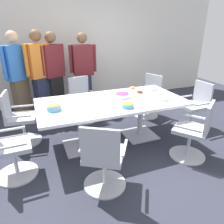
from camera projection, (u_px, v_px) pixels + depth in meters
ground_plane at (112, 141)px, 3.71m from camera, size 10.00×10.00×0.01m
back_wall at (77, 47)px, 5.24m from camera, size 8.00×0.10×2.80m
conference_table at (112, 108)px, 3.47m from camera, size 2.40×1.20×0.75m
office_chair_0 at (19, 121)px, 3.52m from camera, size 0.60×0.60×0.91m
office_chair_1 at (8, 150)px, 2.69m from camera, size 0.56×0.56×0.91m
office_chair_2 at (103, 161)px, 2.48m from camera, size 0.74×0.74×0.91m
office_chair_3 at (194, 134)px, 3.10m from camera, size 0.75×0.75×0.91m
office_chair_4 at (194, 108)px, 4.06m from camera, size 0.55×0.55×0.91m
office_chair_5 at (148, 98)px, 4.63m from camera, size 0.70×0.70×0.91m
office_chair_6 at (82, 102)px, 4.41m from camera, size 0.62×0.62×0.91m
person_standing_0 at (18, 75)px, 4.27m from camera, size 0.54×0.44×1.81m
person_standing_1 at (40, 73)px, 4.41m from camera, size 0.58×0.40×1.83m
person_standing_2 at (54, 73)px, 4.57m from camera, size 0.58×0.40×1.79m
person_standing_3 at (84, 71)px, 4.79m from camera, size 0.61×0.25×1.77m
snack_bowl_candy_mix at (122, 95)px, 3.56m from camera, size 0.26×0.26×0.10m
snack_bowl_chips_yellow at (128, 105)px, 3.13m from camera, size 0.19×0.19×0.09m
snack_bowl_cookies at (54, 107)px, 3.01m from camera, size 0.21×0.21×0.10m
donut_platter at (136, 90)px, 3.93m from camera, size 0.41×0.41×0.04m
plate_stack at (162, 99)px, 3.45m from camera, size 0.19×0.19×0.04m
napkin_pile at (153, 88)px, 4.03m from camera, size 0.16×0.16×0.06m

